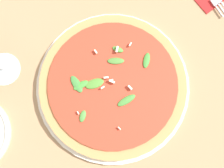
{
  "coord_description": "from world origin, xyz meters",
  "views": [
    {
      "loc": [
        0.09,
        -0.1,
        0.75
      ],
      "look_at": [
        -0.0,
        -0.02,
        0.03
      ],
      "focal_mm": 50.0,
      "sensor_mm": 36.0,
      "label": 1
    }
  ],
  "objects": [
    {
      "name": "pizza_arugula_main",
      "position": [
        -0.0,
        -0.02,
        0.02
      ],
      "size": [
        0.37,
        0.37,
        0.05
      ],
      "color": "silver",
      "rests_on": "ground_plane"
    },
    {
      "name": "ground_plane",
      "position": [
        0.0,
        0.0,
        0.0
      ],
      "size": [
        6.0,
        6.0,
        0.0
      ],
      "primitive_type": "plane",
      "color": "#9E7A56"
    }
  ]
}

